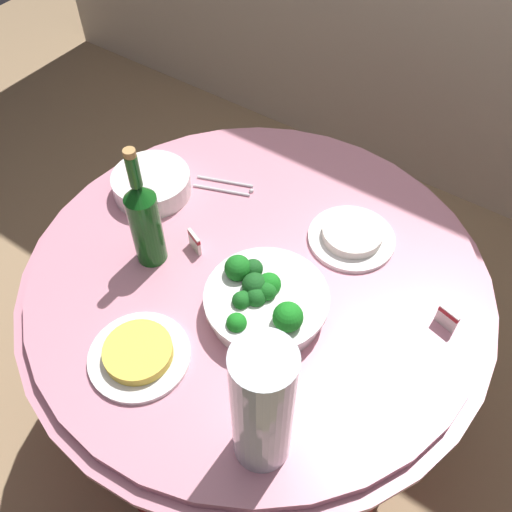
{
  "coord_description": "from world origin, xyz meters",
  "views": [
    {
      "loc": [
        0.47,
        -0.68,
        1.8
      ],
      "look_at": [
        0.0,
        0.0,
        0.79
      ],
      "focal_mm": 38.98,
      "sensor_mm": 36.0,
      "label": 1
    }
  ],
  "objects": [
    {
      "name": "food_plate_rice",
      "position": [
        0.15,
        0.21,
        0.76
      ],
      "size": [
        0.22,
        0.22,
        0.04
      ],
      "color": "white",
      "rests_on": "buffet_table"
    },
    {
      "name": "decorative_fruit_vase",
      "position": [
        0.25,
        -0.35,
        0.89
      ],
      "size": [
        0.11,
        0.11,
        0.34
      ],
      "color": "silver",
      "rests_on": "buffet_table"
    },
    {
      "name": "ground_plane",
      "position": [
        0.0,
        0.0,
        0.0
      ],
      "size": [
        6.0,
        6.0,
        0.0
      ],
      "primitive_type": "plane",
      "color": "#9E7F5B"
    },
    {
      "name": "broccoli_bowl",
      "position": [
        0.09,
        -0.09,
        0.78
      ],
      "size": [
        0.28,
        0.28,
        0.12
      ],
      "color": "white",
      "rests_on": "buffet_table"
    },
    {
      "name": "wine_bottle",
      "position": [
        -0.23,
        -0.11,
        0.87
      ],
      "size": [
        0.07,
        0.07,
        0.34
      ],
      "color": "#125117",
      "rests_on": "buffet_table"
    },
    {
      "name": "buffet_table",
      "position": [
        0.0,
        0.0,
        0.38
      ],
      "size": [
        1.16,
        1.16,
        0.74
      ],
      "color": "maroon",
      "rests_on": "ground_plane"
    },
    {
      "name": "food_plate_fried_egg",
      "position": [
        -0.07,
        -0.34,
        0.76
      ],
      "size": [
        0.22,
        0.22,
        0.04
      ],
      "color": "white",
      "rests_on": "buffet_table"
    },
    {
      "name": "label_placard_mid",
      "position": [
        0.44,
        0.11,
        0.77
      ],
      "size": [
        0.05,
        0.02,
        0.05
      ],
      "color": "white",
      "rests_on": "buffet_table"
    },
    {
      "name": "label_placard_front",
      "position": [
        -0.16,
        -0.03,
        0.77
      ],
      "size": [
        0.05,
        0.03,
        0.05
      ],
      "color": "white",
      "rests_on": "buffet_table"
    },
    {
      "name": "plate_stack",
      "position": [
        -0.38,
        0.06,
        0.77
      ],
      "size": [
        0.21,
        0.21,
        0.06
      ],
      "color": "white",
      "rests_on": "buffet_table"
    },
    {
      "name": "serving_tongs",
      "position": [
        -0.23,
        0.19,
        0.74
      ],
      "size": [
        0.17,
        0.1,
        0.01
      ],
      "color": "silver",
      "rests_on": "buffet_table"
    }
  ]
}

